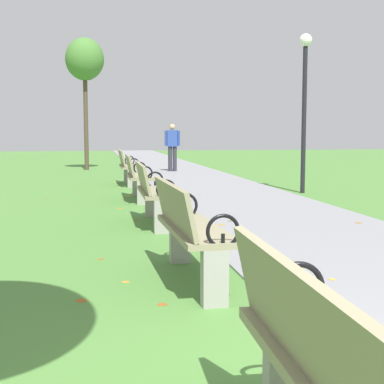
{
  "coord_description": "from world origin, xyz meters",
  "views": [
    {
      "loc": [
        -1.32,
        -1.74,
        1.34
      ],
      "look_at": [
        -0.05,
        5.47,
        0.55
      ],
      "focal_mm": 51.65,
      "sensor_mm": 36.0,
      "label": 1
    }
  ],
  "objects_px": {
    "park_bench_2": "(189,228)",
    "lamp_post": "(305,88)",
    "park_bench_3": "(152,192)",
    "park_bench_1": "(340,381)",
    "park_bench_4": "(137,176)",
    "park_bench_5": "(127,166)",
    "tree_2": "(85,61)",
    "pedestrian_walking": "(172,145)"
  },
  "relations": [
    {
      "from": "park_bench_2",
      "to": "lamp_post",
      "type": "relative_size",
      "value": 0.46
    },
    {
      "from": "park_bench_2",
      "to": "park_bench_3",
      "type": "distance_m",
      "value": 3.17
    },
    {
      "from": "park_bench_1",
      "to": "lamp_post",
      "type": "height_order",
      "value": "lamp_post"
    },
    {
      "from": "park_bench_2",
      "to": "park_bench_4",
      "type": "height_order",
      "value": "same"
    },
    {
      "from": "park_bench_2",
      "to": "park_bench_4",
      "type": "xyz_separation_m",
      "value": [
        -0.0,
        6.19,
        0.0
      ]
    },
    {
      "from": "park_bench_4",
      "to": "park_bench_5",
      "type": "distance_m",
      "value": 3.23
    },
    {
      "from": "tree_2",
      "to": "park_bench_2",
      "type": "bearing_deg",
      "value": -85.91
    },
    {
      "from": "park_bench_3",
      "to": "lamp_post",
      "type": "bearing_deg",
      "value": 44.47
    },
    {
      "from": "park_bench_3",
      "to": "park_bench_5",
      "type": "distance_m",
      "value": 6.25
    },
    {
      "from": "park_bench_2",
      "to": "park_bench_4",
      "type": "bearing_deg",
      "value": 90.0
    },
    {
      "from": "park_bench_3",
      "to": "tree_2",
      "type": "relative_size",
      "value": 0.34
    },
    {
      "from": "park_bench_5",
      "to": "lamp_post",
      "type": "xyz_separation_m",
      "value": [
        3.74,
        -2.57,
        1.82
      ]
    },
    {
      "from": "tree_2",
      "to": "lamp_post",
      "type": "xyz_separation_m",
      "value": [
        4.85,
        -8.67,
        -1.57
      ]
    },
    {
      "from": "park_bench_4",
      "to": "park_bench_3",
      "type": "bearing_deg",
      "value": -90.0
    },
    {
      "from": "lamp_post",
      "to": "pedestrian_walking",
      "type": "bearing_deg",
      "value": 104.91
    },
    {
      "from": "park_bench_3",
      "to": "park_bench_5",
      "type": "relative_size",
      "value": 1.0
    },
    {
      "from": "lamp_post",
      "to": "tree_2",
      "type": "bearing_deg",
      "value": 119.21
    },
    {
      "from": "pedestrian_walking",
      "to": "lamp_post",
      "type": "xyz_separation_m",
      "value": [
        1.92,
        -7.22,
        1.38
      ]
    },
    {
      "from": "pedestrian_walking",
      "to": "lamp_post",
      "type": "height_order",
      "value": "lamp_post"
    },
    {
      "from": "park_bench_3",
      "to": "tree_2",
      "type": "xyz_separation_m",
      "value": [
        -1.11,
        12.35,
        3.39
      ]
    },
    {
      "from": "park_bench_3",
      "to": "park_bench_5",
      "type": "height_order",
      "value": "same"
    },
    {
      "from": "park_bench_4",
      "to": "tree_2",
      "type": "bearing_deg",
      "value": 96.78
    },
    {
      "from": "park_bench_1",
      "to": "park_bench_2",
      "type": "relative_size",
      "value": 1.0
    },
    {
      "from": "park_bench_2",
      "to": "tree_2",
      "type": "distance_m",
      "value": 15.92
    },
    {
      "from": "park_bench_3",
      "to": "park_bench_5",
      "type": "bearing_deg",
      "value": 90.0
    },
    {
      "from": "park_bench_3",
      "to": "park_bench_4",
      "type": "height_order",
      "value": "same"
    },
    {
      "from": "park_bench_1",
      "to": "park_bench_4",
      "type": "bearing_deg",
      "value": 90.0
    },
    {
      "from": "park_bench_3",
      "to": "lamp_post",
      "type": "height_order",
      "value": "lamp_post"
    },
    {
      "from": "tree_2",
      "to": "pedestrian_walking",
      "type": "xyz_separation_m",
      "value": [
        2.93,
        -1.45,
        -2.95
      ]
    },
    {
      "from": "park_bench_2",
      "to": "pedestrian_walking",
      "type": "distance_m",
      "value": 14.19
    },
    {
      "from": "park_bench_5",
      "to": "park_bench_2",
      "type": "bearing_deg",
      "value": -90.0
    },
    {
      "from": "park_bench_5",
      "to": "park_bench_4",
      "type": "bearing_deg",
      "value": -90.0
    },
    {
      "from": "park_bench_2",
      "to": "lamp_post",
      "type": "xyz_separation_m",
      "value": [
        3.74,
        6.84,
        1.82
      ]
    },
    {
      "from": "park_bench_4",
      "to": "tree_2",
      "type": "relative_size",
      "value": 0.34
    },
    {
      "from": "park_bench_4",
      "to": "park_bench_1",
      "type": "bearing_deg",
      "value": -90.0
    },
    {
      "from": "park_bench_3",
      "to": "tree_2",
      "type": "height_order",
      "value": "tree_2"
    },
    {
      "from": "park_bench_4",
      "to": "lamp_post",
      "type": "distance_m",
      "value": 4.21
    },
    {
      "from": "park_bench_1",
      "to": "park_bench_2",
      "type": "height_order",
      "value": "same"
    },
    {
      "from": "park_bench_5",
      "to": "pedestrian_walking",
      "type": "distance_m",
      "value": 5.01
    },
    {
      "from": "park_bench_5",
      "to": "lamp_post",
      "type": "distance_m",
      "value": 4.89
    },
    {
      "from": "park_bench_4",
      "to": "pedestrian_walking",
      "type": "bearing_deg",
      "value": 77.0
    },
    {
      "from": "lamp_post",
      "to": "park_bench_1",
      "type": "bearing_deg",
      "value": -110.63
    }
  ]
}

